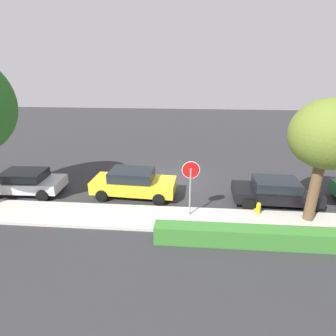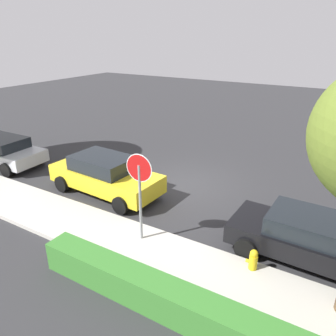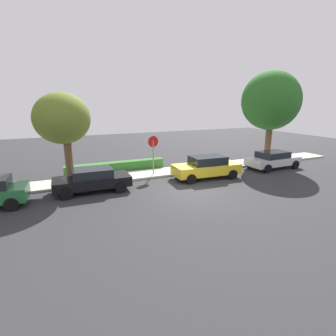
{
  "view_description": "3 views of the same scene",
  "coord_description": "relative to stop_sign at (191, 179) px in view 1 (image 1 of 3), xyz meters",
  "views": [
    {
      "loc": [
        -0.66,
        15.14,
        6.71
      ],
      "look_at": [
        0.46,
        1.34,
        1.33
      ],
      "focal_mm": 28.0,
      "sensor_mm": 36.0,
      "label": 1
    },
    {
      "loc": [
        -5.71,
        10.92,
        5.83
      ],
      "look_at": [
        0.11,
        1.19,
        1.12
      ],
      "focal_mm": 35.0,
      "sensor_mm": 36.0,
      "label": 2
    },
    {
      "loc": [
        -7.1,
        -12.32,
        5.01
      ],
      "look_at": [
        -0.95,
        1.42,
        1.22
      ],
      "focal_mm": 28.0,
      "sensor_mm": 36.0,
      "label": 3
    }
  ],
  "objects": [
    {
      "name": "stop_sign",
      "position": [
        0.0,
        0.0,
        0.0
      ],
      "size": [
        0.82,
        0.08,
        2.82
      ],
      "color": "gray",
      "rests_on": "ground_plane"
    },
    {
      "name": "parked_car_silver",
      "position": [
        9.24,
        -1.78,
        -1.25
      ],
      "size": [
        4.34,
        2.1,
        1.33
      ],
      "color": "silver",
      "rests_on": "ground_plane"
    },
    {
      "name": "parked_car_black",
      "position": [
        -4.39,
        -1.67,
        -1.24
      ],
      "size": [
        4.32,
        2.07,
        1.35
      ],
      "color": "black",
      "rests_on": "ground_plane"
    },
    {
      "name": "sidewalk_curb",
      "position": [
        0.8,
        0.35,
        -1.88
      ],
      "size": [
        32.0,
        2.04,
        0.14
      ],
      "primitive_type": "cube",
      "color": "beige",
      "rests_on": "ground_plane"
    },
    {
      "name": "parked_car_yellow",
      "position": [
        3.09,
        -1.98,
        -1.18
      ],
      "size": [
        4.6,
        2.2,
        1.5
      ],
      "color": "yellow",
      "rests_on": "ground_plane"
    },
    {
      "name": "front_yard_hedge",
      "position": [
        -2.17,
        1.92,
        -1.56
      ],
      "size": [
        7.19,
        0.68,
        0.78
      ],
      "color": "#387A2D",
      "rests_on": "ground_plane"
    },
    {
      "name": "ground_plane",
      "position": [
        0.8,
        -4.25,
        -1.95
      ],
      "size": [
        60.0,
        60.0,
        0.0
      ],
      "primitive_type": "plane",
      "color": "#2D2D30"
    },
    {
      "name": "fire_hydrant",
      "position": [
        -3.27,
        -0.36,
        -1.59
      ],
      "size": [
        0.3,
        0.22,
        0.72
      ],
      "color": "gold",
      "rests_on": "ground_plane"
    },
    {
      "name": "street_tree_mid_block",
      "position": [
        -5.63,
        -0.19,
        2.11
      ],
      "size": [
        3.18,
        3.18,
        5.58
      ],
      "color": "brown",
      "rests_on": "ground_plane"
    }
  ]
}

